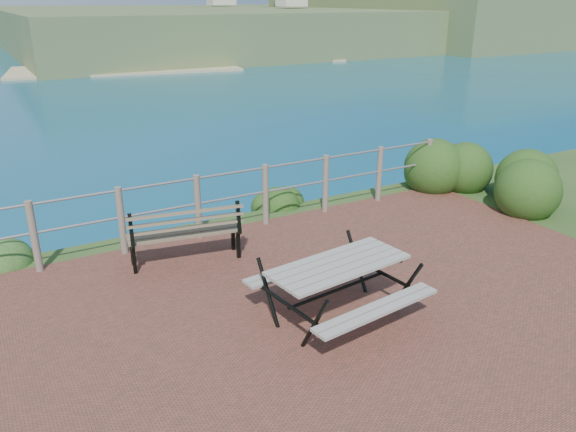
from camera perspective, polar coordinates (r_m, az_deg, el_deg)
name	(u,v)px	position (r m, az deg, el deg)	size (l,w,h in m)	color
ground	(315,348)	(6.12, 2.76, -13.26)	(10.00, 7.00, 0.12)	brown
safety_railing	(198,204)	(8.57, -9.15, 1.26)	(9.40, 0.10, 1.00)	#6B5B4C
distant_bay	(403,10)	(271.50, 11.56, 19.82)	(290.00, 232.36, 24.00)	#4D6532
picnic_table	(338,284)	(6.42, 5.10, -6.92)	(1.69, 1.41, 0.69)	gray
park_bench	(184,224)	(7.82, -10.51, -0.80)	(1.59, 0.64, 0.87)	brown
shrub_right_front	(524,208)	(10.77, 22.83, 0.76)	(1.24, 1.24, 1.76)	#1E3E13
shrub_right_edge	(449,189)	(11.38, 16.04, 2.68)	(1.22, 1.22, 1.73)	#1E3E13
shrub_lip_east	(278,202)	(10.23, -1.03, 1.46)	(0.81, 0.81, 0.57)	#1E3E13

